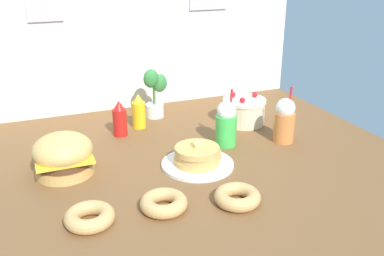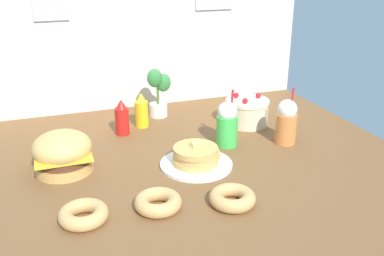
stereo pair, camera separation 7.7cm
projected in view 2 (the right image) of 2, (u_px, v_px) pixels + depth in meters
ground_plane at (183, 166)px, 1.89m from camera, size 2.05×1.71×0.02m
back_wall at (135, 16)px, 2.43m from camera, size 2.05×0.04×1.06m
burger at (63, 153)px, 1.80m from camera, size 0.25×0.25×0.18m
pancake_stack at (196, 158)px, 1.86m from camera, size 0.32×0.32×0.11m
layer_cake at (247, 112)px, 2.31m from camera, size 0.23×0.23×0.17m
ketchup_bottle at (122, 118)px, 2.17m from camera, size 0.07×0.07×0.19m
mustard_bottle at (142, 111)px, 2.27m from camera, size 0.07×0.07×0.19m
cream_soda_cup at (227, 124)px, 2.04m from camera, size 0.10×0.10×0.28m
orange_float_cup at (286, 122)px, 2.06m from camera, size 0.10×0.10×0.28m
donut_pink_glaze at (83, 214)px, 1.47m from camera, size 0.17×0.17×0.05m
donut_chocolate at (158, 202)px, 1.55m from camera, size 0.17×0.17×0.05m
donut_vanilla at (232, 197)px, 1.58m from camera, size 0.17×0.17×0.05m
potted_plant at (158, 91)px, 2.40m from camera, size 0.14×0.11×0.28m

